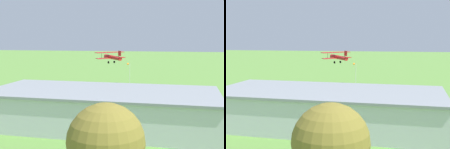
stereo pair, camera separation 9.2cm
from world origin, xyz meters
TOP-DOWN VIEW (x-y plane):
  - ground_plane at (0.00, 0.00)m, footprint 400.00×400.00m
  - hangar at (3.40, 35.67)m, footprint 35.60×17.29m
  - biplane at (8.25, 1.85)m, footprint 7.81×7.82m
  - car_blue at (21.86, 24.36)m, footprint 2.02×4.48m
  - person_watching_takeoff at (-12.06, 18.99)m, footprint 0.54×0.54m
  - person_crossing_taxiway at (16.31, 21.40)m, footprint 0.51×0.51m
  - person_near_hangar_door at (17.54, 22.40)m, footprint 0.53×0.53m
  - person_beside_truck at (-6.83, 18.30)m, footprint 0.50×0.50m
  - person_by_parked_cars at (-2.52, 17.93)m, footprint 0.43×0.43m
  - tree_by_windsock at (-2.43, 60.18)m, footprint 5.83×5.83m
  - windsock at (5.46, -7.96)m, footprint 1.11×1.34m

SIDE VIEW (x-z plane):
  - ground_plane at x=0.00m, z-range 0.00..0.00m
  - person_beside_truck at x=-6.83m, z-range -0.01..1.53m
  - person_near_hangar_door at x=17.54m, z-range -0.01..1.54m
  - person_crossing_taxiway at x=16.31m, z-range 0.00..1.71m
  - person_by_parked_cars at x=-2.52m, z-range 0.00..1.75m
  - person_watching_takeoff at x=-12.06m, z-range 0.00..1.77m
  - car_blue at x=21.86m, z-range 0.02..1.77m
  - hangar at x=3.40m, z-range 0.01..5.60m
  - windsock at x=5.46m, z-range 2.28..8.29m
  - tree_by_windsock at x=-2.43m, z-range 1.59..10.63m
  - biplane at x=8.25m, z-range 6.71..10.17m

